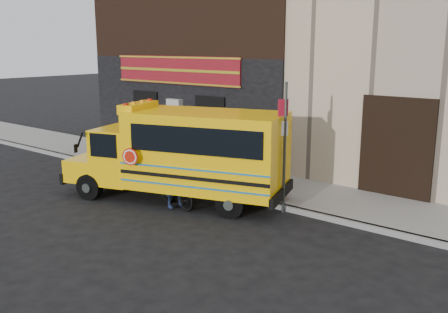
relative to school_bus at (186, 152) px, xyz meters
name	(u,v)px	position (x,y,z in m)	size (l,w,h in m)	color
ground	(173,220)	(0.86, -1.49, -1.51)	(120.00, 120.00, 0.00)	black
curb	(232,195)	(0.86, 1.11, -1.43)	(40.00, 0.20, 0.15)	gray
sidewalk	(259,185)	(0.86, 2.61, -1.43)	(40.00, 3.00, 0.15)	gray
building	(350,7)	(0.81, 8.96, 4.62)	(20.00, 10.70, 12.00)	gray
school_bus	(186,152)	(0.00, 0.00, 0.00)	(7.22, 4.09, 2.92)	black
sign_pole	(284,143)	(2.85, 0.90, 0.49)	(0.15, 0.30, 3.67)	#3B423E
bicycle	(176,191)	(0.17, -0.64, -1.02)	(0.46, 1.61, 0.97)	black
cyclist	(175,176)	(0.24, -0.73, -0.54)	(0.71, 0.46, 1.93)	#111A34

